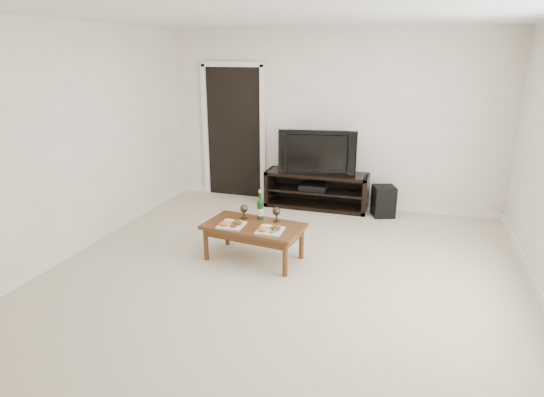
{
  "coord_description": "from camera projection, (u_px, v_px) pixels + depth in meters",
  "views": [
    {
      "loc": [
        1.19,
        -3.99,
        2.25
      ],
      "look_at": [
        -0.26,
        0.63,
        0.7
      ],
      "focal_mm": 30.0,
      "sensor_mm": 36.0,
      "label": 1
    }
  ],
  "objects": [
    {
      "name": "television",
      "position": [
        318.0,
        151.0,
        6.69
      ],
      "size": [
        1.14,
        0.31,
        0.65
      ],
      "primitive_type": "imported",
      "rotation": [
        0.0,
        0.0,
        0.15
      ],
      "color": "black",
      "rests_on": "media_console"
    },
    {
      "name": "coffee_table",
      "position": [
        254.0,
        242.0,
        5.15
      ],
      "size": [
        1.16,
        0.73,
        0.42
      ],
      "primitive_type": "cube",
      "rotation": [
        0.0,
        0.0,
        -0.13
      ],
      "color": "#532C17",
      "rests_on": "ground"
    },
    {
      "name": "ceiling",
      "position": [
        279.0,
        8.0,
        3.85
      ],
      "size": [
        5.0,
        5.5,
        0.04
      ],
      "primitive_type": "cube",
      "color": "white",
      "rests_on": "back_wall"
    },
    {
      "name": "goblet_left",
      "position": [
        244.0,
        211.0,
        5.25
      ],
      "size": [
        0.09,
        0.09,
        0.17
      ],
      "primitive_type": null,
      "color": "#372D1E",
      "rests_on": "coffee_table"
    },
    {
      "name": "plate_right",
      "position": [
        270.0,
        228.0,
        4.88
      ],
      "size": [
        0.27,
        0.27,
        0.07
      ],
      "primitive_type": "cube",
      "color": "white",
      "rests_on": "coffee_table"
    },
    {
      "name": "wine_bottle",
      "position": [
        260.0,
        205.0,
        5.21
      ],
      "size": [
        0.07,
        0.07,
        0.35
      ],
      "primitive_type": "cylinder",
      "color": "#0E3611",
      "rests_on": "coffee_table"
    },
    {
      "name": "media_console",
      "position": [
        316.0,
        190.0,
        6.87
      ],
      "size": [
        1.53,
        0.45,
        0.55
      ],
      "primitive_type": "cube",
      "color": "black",
      "rests_on": "ground"
    },
    {
      "name": "av_receiver",
      "position": [
        313.0,
        187.0,
        6.86
      ],
      "size": [
        0.41,
        0.31,
        0.08
      ],
      "primitive_type": "cube",
      "rotation": [
        0.0,
        0.0,
        0.03
      ],
      "color": "black",
      "rests_on": "media_console"
    },
    {
      "name": "plate_left",
      "position": [
        232.0,
        223.0,
        5.04
      ],
      "size": [
        0.27,
        0.27,
        0.07
      ],
      "primitive_type": "cube",
      "color": "white",
      "rests_on": "coffee_table"
    },
    {
      "name": "back_wall",
      "position": [
        331.0,
        120.0,
        6.77
      ],
      "size": [
        5.0,
        0.04,
        2.6
      ],
      "primitive_type": "cube",
      "color": "beige",
      "rests_on": "ground"
    },
    {
      "name": "subwoofer",
      "position": [
        383.0,
        201.0,
        6.52
      ],
      "size": [
        0.38,
        0.38,
        0.44
      ],
      "primitive_type": "cube",
      "rotation": [
        0.0,
        0.0,
        0.34
      ],
      "color": "black",
      "rests_on": "ground"
    },
    {
      "name": "floor",
      "position": [
        277.0,
        284.0,
        4.65
      ],
      "size": [
        5.5,
        5.5,
        0.0
      ],
      "primitive_type": "plane",
      "color": "beige",
      "rests_on": "ground"
    },
    {
      "name": "goblet_right",
      "position": [
        276.0,
        214.0,
        5.16
      ],
      "size": [
        0.09,
        0.09,
        0.17
      ],
      "primitive_type": null,
      "color": "#372D1E",
      "rests_on": "coffee_table"
    },
    {
      "name": "doorway",
      "position": [
        234.0,
        133.0,
        7.26
      ],
      "size": [
        0.9,
        0.02,
        2.05
      ],
      "primitive_type": "cube",
      "color": "black",
      "rests_on": "ground"
    }
  ]
}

